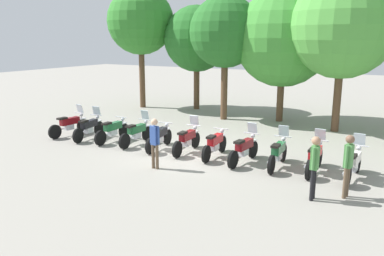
% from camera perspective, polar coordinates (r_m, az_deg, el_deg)
% --- Properties ---
extents(ground_plane, '(80.00, 80.00, 0.00)m').
position_cam_1_polar(ground_plane, '(15.30, -0.93, -3.65)').
color(ground_plane, gray).
extents(motorcycle_0, '(0.62, 2.19, 1.37)m').
position_cam_1_polar(motorcycle_0, '(18.80, -17.36, 0.52)').
color(motorcycle_0, black).
rests_on(motorcycle_0, ground_plane).
extents(motorcycle_1, '(0.62, 2.18, 1.37)m').
position_cam_1_polar(motorcycle_1, '(17.94, -14.74, 0.11)').
color(motorcycle_1, black).
rests_on(motorcycle_1, ground_plane).
extents(motorcycle_2, '(0.62, 2.19, 0.99)m').
position_cam_1_polar(motorcycle_2, '(17.25, -11.45, -0.28)').
color(motorcycle_2, black).
rests_on(motorcycle_2, ground_plane).
extents(motorcycle_3, '(0.62, 2.19, 1.37)m').
position_cam_1_polar(motorcycle_3, '(16.56, -8.06, -0.64)').
color(motorcycle_3, black).
rests_on(motorcycle_3, ground_plane).
extents(motorcycle_4, '(0.62, 2.18, 0.99)m').
position_cam_1_polar(motorcycle_4, '(15.80, -4.77, -1.27)').
color(motorcycle_4, black).
rests_on(motorcycle_4, ground_plane).
extents(motorcycle_5, '(0.62, 2.19, 1.37)m').
position_cam_1_polar(motorcycle_5, '(15.27, -0.71, -1.67)').
color(motorcycle_5, black).
rests_on(motorcycle_5, ground_plane).
extents(motorcycle_6, '(0.62, 2.19, 0.99)m').
position_cam_1_polar(motorcycle_6, '(14.70, 3.36, -2.32)').
color(motorcycle_6, black).
rests_on(motorcycle_6, ground_plane).
extents(motorcycle_7, '(0.62, 2.19, 1.37)m').
position_cam_1_polar(motorcycle_7, '(14.12, 7.59, -3.00)').
color(motorcycle_7, black).
rests_on(motorcycle_7, ground_plane).
extents(motorcycle_8, '(0.62, 2.19, 1.37)m').
position_cam_1_polar(motorcycle_8, '(13.84, 12.43, -3.52)').
color(motorcycle_8, black).
rests_on(motorcycle_8, ground_plane).
extents(motorcycle_9, '(0.62, 2.19, 1.37)m').
position_cam_1_polar(motorcycle_9, '(13.64, 17.43, -4.06)').
color(motorcycle_9, black).
rests_on(motorcycle_9, ground_plane).
extents(motorcycle_10, '(0.62, 2.19, 1.37)m').
position_cam_1_polar(motorcycle_10, '(13.41, 22.47, -4.75)').
color(motorcycle_10, black).
rests_on(motorcycle_10, ground_plane).
extents(person_0, '(0.28, 0.41, 1.81)m').
position_cam_1_polar(person_0, '(11.62, 21.77, -4.47)').
color(person_0, brown).
rests_on(person_0, ground_plane).
extents(person_1, '(0.40, 0.24, 1.75)m').
position_cam_1_polar(person_1, '(13.28, -5.44, -1.67)').
color(person_1, brown).
rests_on(person_1, ground_plane).
extents(person_2, '(0.25, 0.40, 1.80)m').
position_cam_1_polar(person_2, '(11.17, 17.39, -4.83)').
color(person_2, black).
rests_on(person_2, ground_plane).
extents(tree_0, '(4.13, 4.13, 7.47)m').
position_cam_1_polar(tree_0, '(25.37, -7.49, 15.11)').
color(tree_0, brown).
rests_on(tree_0, ground_plane).
extents(tree_1, '(4.01, 4.01, 6.35)m').
position_cam_1_polar(tree_1, '(24.48, 0.69, 12.82)').
color(tree_1, brown).
rests_on(tree_1, ground_plane).
extents(tree_2, '(3.79, 3.79, 6.59)m').
position_cam_1_polar(tree_2, '(21.33, 4.85, 13.71)').
color(tree_2, brown).
rests_on(tree_2, ground_plane).
extents(tree_3, '(5.04, 5.04, 6.89)m').
position_cam_1_polar(tree_3, '(21.28, 13.13, 12.60)').
color(tree_3, brown).
rests_on(tree_3, ground_plane).
extents(tree_4, '(4.80, 4.80, 7.31)m').
position_cam_1_polar(tree_4, '(19.61, 21.13, 13.65)').
color(tree_4, brown).
rests_on(tree_4, ground_plane).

